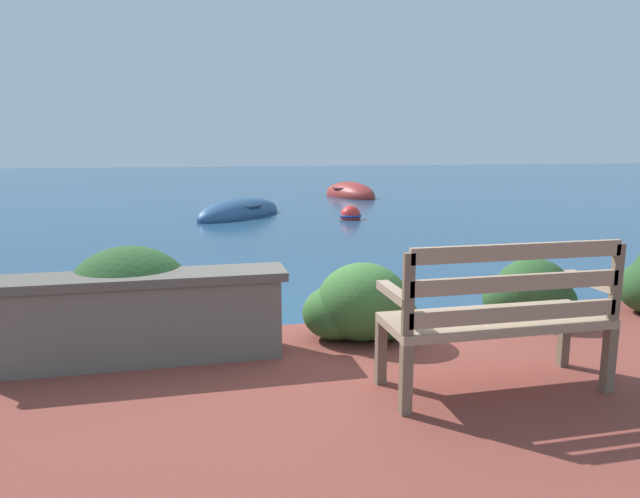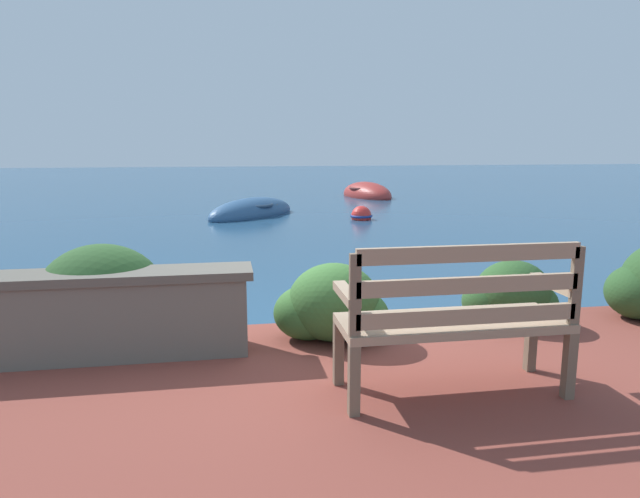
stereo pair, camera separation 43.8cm
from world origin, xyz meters
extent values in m
plane|color=navy|center=(0.00, 0.00, 0.00)|extent=(80.00, 80.00, 0.00)
cube|color=brown|center=(-0.02, -1.27, 0.42)|extent=(0.06, 0.06, 0.40)
cube|color=brown|center=(1.26, -1.27, 0.42)|extent=(0.06, 0.06, 0.40)
cube|color=brown|center=(-0.02, -1.69, 0.42)|extent=(0.06, 0.06, 0.40)
cube|color=brown|center=(1.26, -1.69, 0.42)|extent=(0.06, 0.06, 0.40)
cube|color=gray|center=(0.62, -1.48, 0.65)|extent=(1.34, 0.48, 0.05)
cube|color=gray|center=(0.62, -1.69, 0.75)|extent=(1.27, 0.04, 0.09)
cube|color=gray|center=(0.62, -1.69, 0.93)|extent=(1.27, 0.04, 0.09)
cube|color=gray|center=(0.62, -1.69, 1.10)|extent=(1.27, 0.04, 0.09)
cube|color=brown|center=(-0.02, -1.69, 0.90)|extent=(0.06, 0.04, 0.45)
cube|color=brown|center=(1.26, -1.69, 0.90)|extent=(0.06, 0.04, 0.45)
cube|color=gray|center=(-0.02, -1.48, 0.85)|extent=(0.07, 0.43, 0.05)
cube|color=gray|center=(1.26, -1.48, 0.85)|extent=(0.07, 0.43, 0.05)
cube|color=#666056|center=(-1.51, -0.56, 0.49)|extent=(1.92, 0.35, 0.55)
cube|color=#565249|center=(-1.51, -0.56, 0.80)|extent=(2.02, 0.39, 0.06)
ellipsoid|color=#284C23|center=(-1.57, -0.33, 0.60)|extent=(0.89, 0.80, 0.76)
ellipsoid|color=#284C23|center=(-1.82, -0.26, 0.49)|extent=(0.67, 0.60, 0.54)
ellipsoid|color=#284C23|center=(-1.35, -0.37, 0.47)|extent=(0.62, 0.56, 0.49)
ellipsoid|color=#38662D|center=(0.11, -0.47, 0.51)|extent=(0.69, 0.62, 0.59)
ellipsoid|color=#38662D|center=(-0.08, -0.42, 0.43)|extent=(0.52, 0.47, 0.41)
ellipsoid|color=#38662D|center=(0.28, -0.50, 0.41)|extent=(0.48, 0.44, 0.38)
ellipsoid|color=#284C23|center=(1.63, -0.33, 0.48)|extent=(0.62, 0.56, 0.53)
ellipsoid|color=#284C23|center=(1.46, -0.28, 0.41)|extent=(0.47, 0.42, 0.37)
ellipsoid|color=#284C23|center=(1.79, -0.36, 0.39)|extent=(0.44, 0.39, 0.34)
ellipsoid|color=#2D517A|center=(-0.02, 9.03, 0.06)|extent=(2.64, 2.80, 0.76)
torus|color=#2D4157|center=(-0.02, 9.03, 0.26)|extent=(1.46, 1.46, 0.07)
cube|color=#846647|center=(0.27, 9.35, 0.23)|extent=(0.69, 0.63, 0.04)
cube|color=#846647|center=(-0.25, 8.77, 0.23)|extent=(0.69, 0.63, 0.04)
ellipsoid|color=#9E2D28|center=(3.91, 13.40, 0.06)|extent=(1.69, 2.72, 0.84)
torus|color=brown|center=(3.91, 13.40, 0.30)|extent=(1.39, 1.39, 0.07)
cube|color=#846647|center=(4.00, 13.03, 0.27)|extent=(0.91, 0.33, 0.04)
cube|color=#846647|center=(3.84, 13.71, 0.27)|extent=(0.91, 0.33, 0.04)
sphere|color=red|center=(2.39, 7.95, 0.08)|extent=(0.46, 0.46, 0.46)
torus|color=navy|center=(2.39, 7.95, 0.08)|extent=(0.51, 0.51, 0.06)
camera|label=1|loc=(-1.12, -4.44, 1.68)|focal=32.00mm
camera|label=2|loc=(-0.69, -4.52, 1.68)|focal=32.00mm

